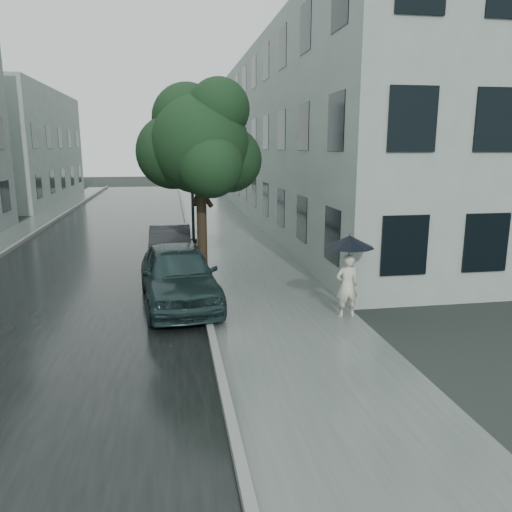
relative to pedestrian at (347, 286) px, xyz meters
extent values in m
plane|color=black|center=(-1.70, -1.04, -0.77)|extent=(120.00, 120.00, 0.00)
cube|color=slate|center=(-1.45, 10.96, -0.76)|extent=(3.50, 60.00, 0.01)
cube|color=slate|center=(-3.27, 10.96, -0.69)|extent=(0.15, 60.00, 0.15)
cube|color=black|center=(-6.78, 10.96, -0.76)|extent=(6.85, 60.00, 0.00)
cube|color=slate|center=(-10.27, 10.96, -0.69)|extent=(0.15, 60.00, 0.15)
cube|color=#93A09B|center=(3.80, 18.46, 3.73)|extent=(7.00, 36.00, 9.00)
cube|color=black|center=(0.32, 18.46, 3.73)|extent=(0.08, 32.40, 7.20)
cube|color=#93A09B|center=(-15.50, 28.96, 3.23)|extent=(7.00, 18.00, 8.00)
cube|color=black|center=(-12.02, 28.96, 3.23)|extent=(0.08, 16.20, 6.40)
imported|color=beige|center=(0.00, 0.00, 0.00)|extent=(0.57, 0.39, 1.52)
cylinder|color=black|center=(0.02, 0.02, 0.58)|extent=(0.02, 0.02, 0.68)
cone|color=black|center=(0.02, 0.02, 1.06)|extent=(1.50, 1.50, 0.28)
cylinder|color=black|center=(0.02, 0.02, 1.22)|extent=(0.02, 0.02, 0.08)
cylinder|color=black|center=(0.02, 0.02, 0.21)|extent=(0.03, 0.03, 0.06)
cylinder|color=#332619|center=(-3.15, 3.83, 0.71)|extent=(0.29, 0.29, 2.95)
sphere|color=#1B3B1C|center=(-3.15, 3.83, 3.26)|extent=(2.81, 2.81, 2.81)
sphere|color=#1B3B1C|center=(-2.28, 4.15, 2.82)|extent=(1.94, 1.94, 1.94)
sphere|color=#1B3B1C|center=(-3.91, 4.26, 3.05)|extent=(2.16, 2.16, 2.16)
sphere|color=#1B3B1C|center=(-2.94, 3.07, 2.71)|extent=(1.83, 1.83, 1.83)
sphere|color=#1B3B1C|center=(-3.47, 4.47, 4.02)|extent=(2.05, 2.05, 2.05)
sphere|color=#1B3B1C|center=(-2.62, 3.62, 4.23)|extent=(1.74, 1.74, 1.74)
cylinder|color=black|center=(-3.15, 9.88, 1.68)|extent=(0.12, 0.12, 4.89)
cylinder|color=black|center=(-3.15, 9.88, -0.67)|extent=(0.28, 0.28, 0.20)
cylinder|color=black|center=(-3.40, 9.88, 4.12)|extent=(0.50, 0.09, 0.08)
sphere|color=silver|center=(-3.70, 9.89, 4.07)|extent=(0.32, 0.32, 0.32)
imported|color=#1C2E30|center=(-3.90, 1.69, 0.01)|extent=(2.24, 4.70, 1.55)
imported|color=#232528|center=(-4.10, 6.25, -0.11)|extent=(1.39, 3.96, 1.30)
camera|label=1|loc=(-4.01, -10.80, 3.21)|focal=35.00mm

